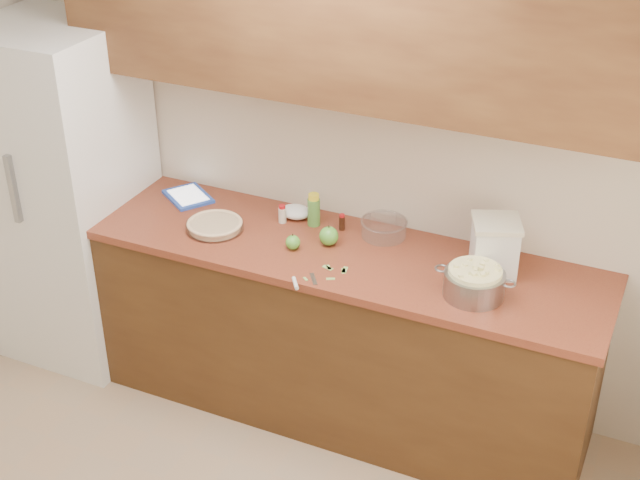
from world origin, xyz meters
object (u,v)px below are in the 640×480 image
at_px(pie, 215,225).
at_px(flour_canister, 495,246).
at_px(tablet, 188,196).
at_px(colander, 474,283).

distance_m(pie, flour_canister, 1.32).
distance_m(pie, tablet, 0.37).
bearing_deg(colander, flour_canister, 84.44).
bearing_deg(flour_canister, pie, -172.12).
height_order(pie, colander, colander).
height_order(colander, tablet, colander).
relative_size(flour_canister, tablet, 0.85).
bearing_deg(pie, colander, -1.97).
height_order(pie, tablet, pie).
height_order(flour_canister, tablet, flour_canister).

